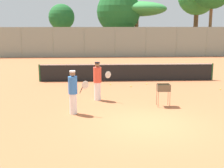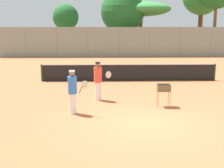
% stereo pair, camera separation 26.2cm
% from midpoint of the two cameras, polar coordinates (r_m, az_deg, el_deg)
% --- Properties ---
extents(ground_plane, '(80.00, 80.00, 0.00)m').
position_cam_midpoint_polar(ground_plane, '(11.49, 5.98, -7.34)').
color(ground_plane, '#B7663D').
extents(tennis_net, '(10.91, 0.10, 1.07)m').
position_cam_midpoint_polar(tennis_net, '(19.44, 2.37, 2.21)').
color(tennis_net, '#26592D').
rests_on(tennis_net, ground_plane).
extents(back_fence, '(25.51, 0.08, 3.06)m').
position_cam_midpoint_polar(back_fence, '(32.27, 0.36, 7.67)').
color(back_fence, gray).
rests_on(back_fence, ground_plane).
extents(tree_0, '(6.94, 6.94, 5.90)m').
position_cam_midpoint_polar(tree_0, '(37.44, 4.36, 13.49)').
color(tree_0, brown).
rests_on(tree_0, ground_plane).
extents(tree_2, '(2.87, 2.87, 5.51)m').
position_cam_midpoint_polar(tree_2, '(35.69, -9.42, 11.83)').
color(tree_2, brown).
rests_on(tree_2, ground_plane).
extents(tree_4, '(4.90, 4.90, 7.13)m').
position_cam_midpoint_polar(tree_4, '(35.96, 1.00, 13.08)').
color(tree_4, brown).
rests_on(tree_4, ground_plane).
extents(player_white_outfit, '(0.86, 0.54, 1.82)m').
position_cam_midpoint_polar(player_white_outfit, '(14.63, -3.17, 0.64)').
color(player_white_outfit, white).
rests_on(player_white_outfit, ground_plane).
extents(player_red_cap, '(0.88, 0.47, 1.76)m').
position_cam_midpoint_polar(player_red_cap, '(12.56, -7.72, -1.40)').
color(player_red_cap, white).
rests_on(player_red_cap, ground_plane).
extents(ball_cart, '(0.56, 0.41, 0.99)m').
position_cam_midpoint_polar(ball_cart, '(13.77, 8.85, -0.98)').
color(ball_cart, brown).
rests_on(ball_cart, ground_plane).
extents(tennis_ball_0, '(0.07, 0.07, 0.07)m').
position_cam_midpoint_polar(tennis_ball_0, '(17.37, -2.83, -0.69)').
color(tennis_ball_0, '#D1E54C').
rests_on(tennis_ball_0, ground_plane).
extents(tennis_ball_2, '(0.07, 0.07, 0.07)m').
position_cam_midpoint_polar(tennis_ball_2, '(18.72, -4.83, 0.18)').
color(tennis_ball_2, '#D1E54C').
rests_on(tennis_ball_2, ground_plane).
extents(tennis_ball_3, '(0.07, 0.07, 0.07)m').
position_cam_midpoint_polar(tennis_ball_3, '(17.77, 3.09, -0.40)').
color(tennis_ball_3, '#D1E54C').
rests_on(tennis_ball_3, ground_plane).
extents(tennis_ball_4, '(0.07, 0.07, 0.07)m').
position_cam_midpoint_polar(tennis_ball_4, '(18.50, 5.96, 0.03)').
color(tennis_ball_4, '#D1E54C').
rests_on(tennis_ball_4, ground_plane).
extents(tennis_ball_5, '(0.07, 0.07, 0.07)m').
position_cam_midpoint_polar(tennis_ball_5, '(17.54, -7.33, -0.64)').
color(tennis_ball_5, '#D1E54C').
rests_on(tennis_ball_5, ground_plane).
extents(tennis_ball_6, '(0.07, 0.07, 0.07)m').
position_cam_midpoint_polar(tennis_ball_6, '(17.95, 18.80, -0.89)').
color(tennis_ball_6, '#D1E54C').
rests_on(tennis_ball_6, ground_plane).
extents(tennis_ball_7, '(0.07, 0.07, 0.07)m').
position_cam_midpoint_polar(tennis_ball_7, '(18.27, -0.70, -0.06)').
color(tennis_ball_7, '#D1E54C').
rests_on(tennis_ball_7, ground_plane).
extents(parked_car, '(4.20, 1.70, 1.60)m').
position_cam_midpoint_polar(parked_car, '(35.49, -0.61, 6.62)').
color(parked_car, '#B2B7BC').
rests_on(parked_car, ground_plane).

